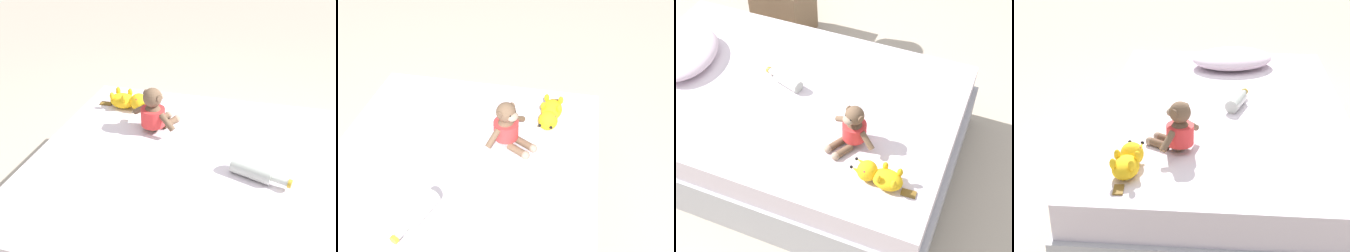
{
  "view_description": "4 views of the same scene",
  "coord_description": "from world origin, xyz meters",
  "views": [
    {
      "loc": [
        1.17,
        -0.07,
        1.33
      ],
      "look_at": [
        -0.13,
        -0.41,
        0.52
      ],
      "focal_mm": 34.83,
      "sensor_mm": 36.0,
      "label": 1
    },
    {
      "loc": [
        -0.44,
        0.82,
        1.72
      ],
      "look_at": [
        -0.18,
        -0.5,
        0.55
      ],
      "focal_mm": 39.67,
      "sensor_mm": 36.0,
      "label": 2
    },
    {
      "loc": [
        -1.73,
        -1.07,
        2.29
      ],
      "look_at": [
        -0.2,
        -0.45,
        0.56
      ],
      "focal_mm": 51.93,
      "sensor_mm": 36.0,
      "label": 3
    },
    {
      "loc": [
        -0.01,
        -2.54,
        1.54
      ],
      "look_at": [
        -0.19,
        -0.38,
        0.51
      ],
      "focal_mm": 55.6,
      "sensor_mm": 36.0,
      "label": 4
    }
  ],
  "objects": [
    {
      "name": "plush_monkey",
      "position": [
        -0.19,
        -0.49,
        0.55
      ],
      "size": [
        0.25,
        0.27,
        0.24
      ],
      "color": "brown",
      "rests_on": "bed"
    },
    {
      "name": "ground_plane",
      "position": [
        0.0,
        0.0,
        0.0
      ],
      "size": [
        16.0,
        16.0,
        0.0
      ],
      "primitive_type": "plane",
      "color": "#B7A893"
    },
    {
      "name": "plush_yellow_creature",
      "position": [
        -0.38,
        -0.7,
        0.5
      ],
      "size": [
        0.12,
        0.33,
        0.1
      ],
      "color": "yellow",
      "rests_on": "bed"
    },
    {
      "name": "pillow",
      "position": [
        0.05,
        0.67,
        0.5
      ],
      "size": [
        0.58,
        0.48,
        0.11
      ],
      "color": "silver",
      "rests_on": "bed"
    },
    {
      "name": "glass_bottle",
      "position": [
        0.07,
        0.01,
        0.48
      ],
      "size": [
        0.13,
        0.25,
        0.07
      ],
      "color": "#B7BCB2",
      "rests_on": "bed"
    },
    {
      "name": "nightstand",
      "position": [
        1.06,
        0.55,
        0.23
      ],
      "size": [
        0.38,
        0.38,
        0.45
      ],
      "color": "#846647",
      "rests_on": "ground_plane"
    },
    {
      "name": "bed",
      "position": [
        0.0,
        0.0,
        0.22
      ],
      "size": [
        1.31,
        2.0,
        0.45
      ],
      "color": "#B2B2B7",
      "rests_on": "ground_plane"
    }
  ]
}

